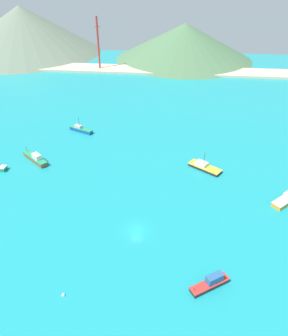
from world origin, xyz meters
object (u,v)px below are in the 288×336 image
fishing_boat_6 (211,283)px  fishing_boat_7 (287,199)px  radio_tower (98,44)px  buoy_0 (63,295)px  fishing_boat_1 (81,129)px  fishing_boat_3 (204,167)px  fishing_boat_4 (36,158)px

fishing_boat_6 → fishing_boat_7: 34.36m
radio_tower → buoy_0: bearing=-80.0°
fishing_boat_1 → radio_tower: bearing=97.6°
fishing_boat_3 → fishing_boat_4: size_ratio=0.99×
fishing_boat_6 → buoy_0: 27.42m
buoy_0 → radio_tower: radio_tower is taller
fishing_boat_6 → radio_tower: (-51.88, 135.83, 13.17)m
buoy_0 → fishing_boat_3: bearing=58.7°
fishing_boat_4 → fishing_boat_7: fishing_boat_4 is taller
fishing_boat_7 → buoy_0: (-47.69, -32.34, -0.78)m
fishing_boat_1 → fishing_boat_3: size_ratio=0.92×
fishing_boat_1 → radio_tower: 77.15m
fishing_boat_1 → fishing_boat_3: 47.05m
fishing_boat_4 → buoy_0: (23.12, -44.39, -0.88)m
fishing_boat_3 → fishing_boat_4: 50.83m
fishing_boat_1 → buoy_0: fishing_boat_1 is taller
fishing_boat_1 → fishing_boat_6: bearing=-55.3°
fishing_boat_7 → fishing_boat_4: bearing=170.3°
radio_tower → fishing_boat_6: bearing=-69.1°
fishing_boat_1 → fishing_boat_6: (41.87, -60.49, 0.09)m
fishing_boat_4 → radio_tower: size_ratio=0.36×
fishing_boat_4 → fishing_boat_7: bearing=-9.7°
buoy_0 → fishing_boat_1: bearing=102.8°
fishing_boat_3 → fishing_boat_7: 23.92m
fishing_boat_4 → buoy_0: fishing_boat_4 is taller
fishing_boat_3 → fishing_boat_4: bearing=-178.8°
buoy_0 → fishing_boat_7: bearing=34.1°
fishing_boat_1 → fishing_boat_4: fishing_boat_1 is taller
fishing_boat_1 → buoy_0: (14.91, -65.43, -0.74)m
fishing_boat_1 → fishing_boat_3: bearing=-25.1°
fishing_boat_7 → fishing_boat_3: bearing=146.7°
fishing_boat_6 → fishing_boat_1: bearing=124.7°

